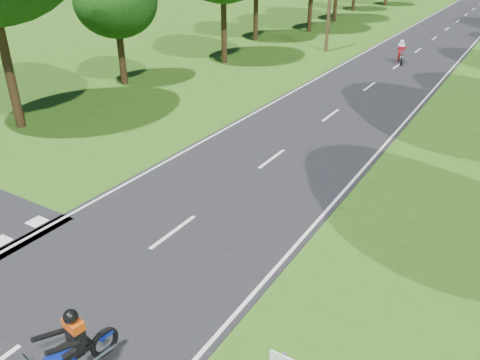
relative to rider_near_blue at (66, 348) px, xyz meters
The scene contains 5 objects.
ground 3.45m from the rider_near_blue, 117.85° to the left, with size 160.00×160.00×0.00m, color #2C5513.
main_road 53.00m from the rider_near_blue, 91.70° to the left, with size 7.00×140.00×0.02m, color black.
road_markings 51.13m from the rider_near_blue, 91.91° to the left, with size 7.40×140.00×0.01m.
rider_near_blue is the anchor object (origin of this frame).
rider_far_red 29.91m from the rider_near_blue, 93.20° to the left, with size 0.62×1.85×1.54m, color #B11D0D, non-canonical shape.
Camera 1 is at (7.56, -6.61, 7.42)m, focal length 35.00 mm.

